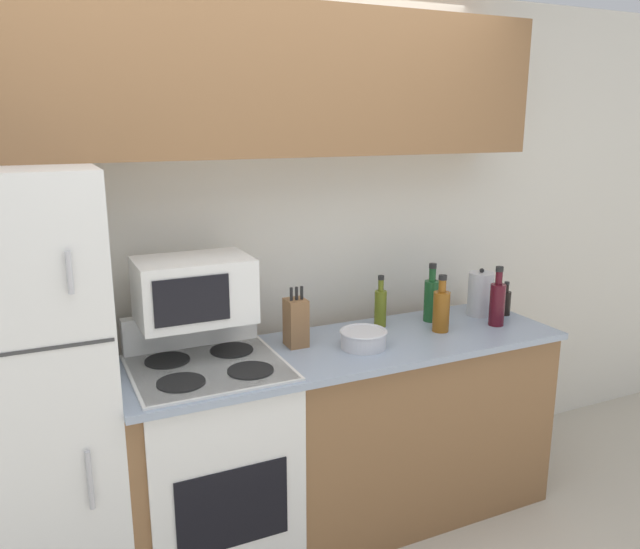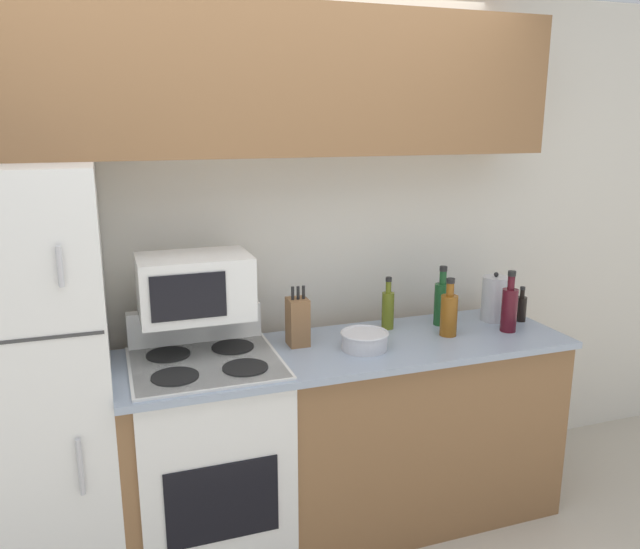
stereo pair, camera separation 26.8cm
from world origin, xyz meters
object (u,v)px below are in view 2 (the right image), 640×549
at_px(bottle_olive_oil, 388,308).
at_px(bowl, 364,340).
at_px(stove, 210,458).
at_px(kettle, 495,299).
at_px(knife_block, 298,321).
at_px(bottle_wine_red, 509,308).
at_px(bottle_whiskey, 449,313).
at_px(microwave, 195,286).
at_px(refrigerator, 16,391).
at_px(bottle_soy_sauce, 521,308).
at_px(bottle_wine_green, 442,302).

bearing_deg(bottle_olive_oil, bowl, -134.27).
relative_size(stove, kettle, 4.34).
height_order(knife_block, bottle_wine_red, bottle_wine_red).
distance_m(bottle_wine_red, bottle_whiskey, 0.31).
relative_size(bottle_whiskey, kettle, 1.11).
bearing_deg(bowl, knife_block, 150.36).
bearing_deg(bottle_whiskey, bowl, -175.10).
height_order(microwave, bottle_wine_red, microwave).
height_order(bowl, bottle_olive_oil, bottle_olive_oil).
bearing_deg(knife_block, bottle_whiskey, -8.93).
relative_size(bowl, bottle_whiskey, 0.78).
height_order(knife_block, bowl, knife_block).
relative_size(refrigerator, kettle, 6.99).
distance_m(refrigerator, bottle_whiskey, 1.90).
height_order(refrigerator, bottle_whiskey, refrigerator).
distance_m(refrigerator, bottle_wine_red, 2.21).
bearing_deg(bottle_soy_sauce, knife_block, 177.97).
bearing_deg(microwave, bottle_soy_sauce, -2.46).
distance_m(refrigerator, kettle, 2.24).
xyz_separation_m(stove, bottle_whiskey, (1.15, -0.02, 0.55)).
bearing_deg(refrigerator, bowl, -5.28).
bearing_deg(bottle_whiskey, bottle_wine_green, 71.90).
bearing_deg(knife_block, bottle_soy_sauce, -2.03).
xyz_separation_m(stove, bottle_soy_sauce, (1.61, 0.05, 0.51)).
relative_size(bottle_wine_green, bottle_soy_sauce, 1.67).
xyz_separation_m(stove, microwave, (-0.01, 0.12, 0.75)).
bearing_deg(refrigerator, kettle, 0.84).
xyz_separation_m(stove, bottle_olive_oil, (0.92, 0.17, 0.55)).
height_order(bottle_soy_sauce, kettle, kettle).
relative_size(bottle_wine_red, kettle, 1.19).
distance_m(bottle_wine_green, bottle_olive_oil, 0.28).
distance_m(stove, microwave, 0.76).
relative_size(microwave, bottle_olive_oil, 1.81).
distance_m(bottle_wine_green, bottle_wine_red, 0.32).
bearing_deg(refrigerator, bottle_olive_oil, 3.22).
xyz_separation_m(knife_block, bottle_whiskey, (0.71, -0.11, -0.00)).
height_order(bottle_wine_red, bottle_whiskey, bottle_wine_red).
bearing_deg(knife_block, refrigerator, -179.13).
bearing_deg(microwave, bottle_whiskey, -6.89).
bearing_deg(kettle, bowl, -168.15).
xyz_separation_m(bowl, bottle_olive_oil, (0.22, 0.23, 0.06)).
height_order(bottle_wine_green, bottle_soy_sauce, bottle_wine_green).
bearing_deg(knife_block, kettle, 0.80).
height_order(refrigerator, stove, refrigerator).
xyz_separation_m(stove, kettle, (1.49, 0.11, 0.56)).
distance_m(stove, bottle_whiskey, 1.28).
bearing_deg(stove, bottle_olive_oil, 10.23).
xyz_separation_m(bottle_olive_oil, bottle_whiskey, (0.23, -0.19, 0.01)).
xyz_separation_m(bowl, bottle_whiskey, (0.45, 0.04, 0.07)).
height_order(bowl, kettle, kettle).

